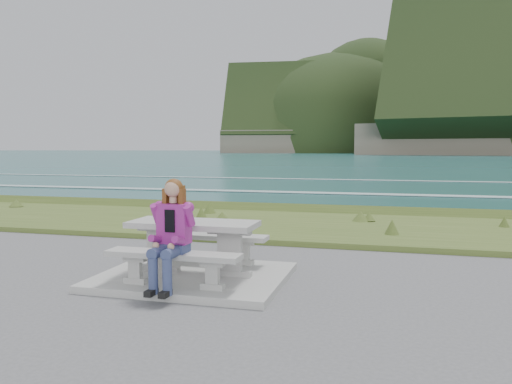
% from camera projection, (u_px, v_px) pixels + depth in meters
% --- Properties ---
extents(concrete_slab, '(2.60, 2.10, 0.10)m').
position_uv_depth(concrete_slab, '(194.00, 277.00, 7.12)').
color(concrete_slab, '#9B9B96').
rests_on(concrete_slab, ground).
extents(picnic_table, '(1.80, 0.75, 0.75)m').
position_uv_depth(picnic_table, '(193.00, 233.00, 7.07)').
color(picnic_table, '#9B9B96').
rests_on(picnic_table, concrete_slab).
extents(bench_landward, '(1.80, 0.35, 0.45)m').
position_uv_depth(bench_landward, '(173.00, 260.00, 6.41)').
color(bench_landward, '#9B9B96').
rests_on(bench_landward, concrete_slab).
extents(bench_seaward, '(1.80, 0.35, 0.45)m').
position_uv_depth(bench_seaward, '(211.00, 240.00, 7.76)').
color(bench_seaward, '#9B9B96').
rests_on(bench_seaward, concrete_slab).
extents(grass_verge, '(160.00, 4.50, 0.22)m').
position_uv_depth(grass_verge, '(273.00, 227.00, 11.93)').
color(grass_verge, '#3F5520').
rests_on(grass_verge, ground).
extents(shore_drop, '(160.00, 0.80, 2.20)m').
position_uv_depth(shore_drop, '(296.00, 212.00, 14.72)').
color(shore_drop, '#645C4B').
rests_on(shore_drop, ground).
extents(ocean, '(1600.00, 1600.00, 0.09)m').
position_uv_depth(ocean, '(346.00, 206.00, 31.41)').
color(ocean, '#20595A').
rests_on(ocean, ground).
extents(seated_woman, '(0.41, 0.70, 1.40)m').
position_uv_depth(seated_woman, '(169.00, 249.00, 6.27)').
color(seated_woman, navy).
rests_on(seated_woman, concrete_slab).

